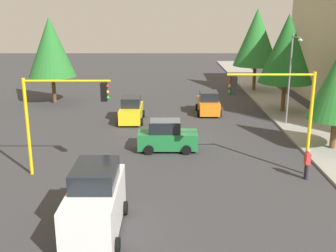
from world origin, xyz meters
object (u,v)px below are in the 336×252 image
Objects in this scene: tree_opposite_side at (51,47)px; car_orange at (208,103)px; tree_roadside_mid at (287,49)px; traffic_signal_near_right at (61,107)px; pedestrian_crossing at (307,163)px; delivery_van_white at (95,203)px; traffic_signal_near_left at (277,103)px; street_lamp_curbside at (292,70)px; car_green at (167,137)px; tree_roadside_far at (257,37)px; car_yellow at (131,110)px.

tree_opposite_side is 2.18× the size of car_orange.
car_orange is at bearing -87.75° from tree_roadside_mid.
traffic_signal_near_right reaches higher than pedestrian_crossing.
delivery_van_white is at bearing 18.52° from tree_opposite_side.
pedestrian_crossing is at bearing 66.50° from traffic_signal_near_left.
street_lamp_curbside is 1.88× the size of car_orange.
delivery_van_white is at bearing -37.68° from street_lamp_curbside.
pedestrian_crossing is at bearing 57.56° from car_green.
delivery_van_white is (30.10, -12.43, -4.58)m from tree_roadside_far.
delivery_van_white is 17.35m from car_yellow.
tree_roadside_far is at bearing 178.81° from street_lamp_curbside.
pedestrian_crossing is at bearing 44.38° from tree_opposite_side.
car_orange is at bearing -165.14° from pedestrian_crossing.
delivery_van_white is (6.10, 2.71, -2.49)m from traffic_signal_near_right.
delivery_van_white is (15.71, -12.13, -3.07)m from street_lamp_curbside.
traffic_signal_near_left is at bearing 42.84° from tree_opposite_side.
traffic_signal_near_left is 1.17× the size of delivery_van_white.
car_orange is (-9.74, 3.56, 0.00)m from car_green.
tree_roadside_far is at bearing 174.91° from pedestrian_crossing.
street_lamp_curbside is at bearing 159.93° from traffic_signal_near_left.
car_orange is (-2.49, 6.46, -0.00)m from car_yellow.
tree_opposite_side reaches higher than car_orange.
tree_roadside_far is 1.06× the size of tree_roadside_mid.
tree_roadside_mid is at bearing 169.67° from street_lamp_curbside.
street_lamp_curbside is 14.47m from tree_roadside_far.
tree_roadside_mid is 24.27m from delivery_van_white.
traffic_signal_near_left is 14.54m from car_yellow.
tree_roadside_far is 22.73m from car_green.
car_orange is at bearing 146.47° from traffic_signal_near_right.
street_lamp_curbside reaches higher than car_orange.
street_lamp_curbside is 20.08m from delivery_van_white.
tree_opposite_side is at bearing -163.41° from traffic_signal_near_right.
delivery_van_white is 2.82× the size of pedestrian_crossing.
traffic_signal_near_left is 0.67× the size of tree_roadside_mid.
delivery_van_white is 10.49m from car_green.
traffic_signal_near_right is 18.85m from tree_opposite_side.
traffic_signal_near_left reaches higher than traffic_signal_near_right.
tree_opposite_side is (-18.00, -5.36, 1.57)m from traffic_signal_near_right.
car_yellow is at bearing -78.05° from tree_roadside_mid.
car_yellow is at bearing -142.35° from traffic_signal_near_left.
car_yellow is (-11.25, 2.65, -2.87)m from traffic_signal_near_right.
traffic_signal_near_left reaches higher than pedestrian_crossing.
traffic_signal_near_right is 16.73m from car_orange.
traffic_signal_near_right is at bearing -90.00° from traffic_signal_near_left.
car_orange is at bearing -125.79° from street_lamp_curbside.
traffic_signal_near_right is 7.42m from car_green.
tree_opposite_side is 18.29m from car_green.
delivery_van_white is (6.10, -8.62, -2.70)m from traffic_signal_near_left.
car_green is at bearing 164.31° from delivery_van_white.
traffic_signal_near_left is 24.58m from tree_opposite_side.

